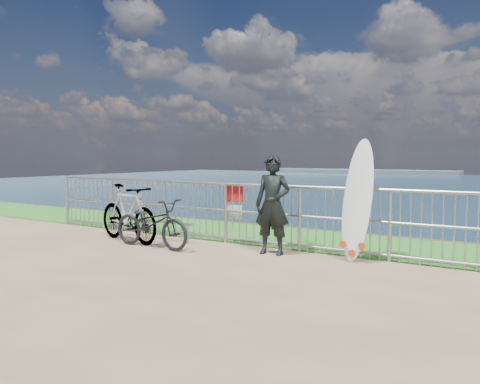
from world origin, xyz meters
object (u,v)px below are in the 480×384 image
Objects in this scene: surfboard at (357,204)px; bicycle_near at (151,223)px; surfer at (273,205)px; bicycle_far at (128,213)px.

surfboard reaches higher than bicycle_near.
bicycle_near is at bearing -168.91° from surfer.
surfer is 0.99× the size of bicycle_near.
bicycle_near is (-2.07, -0.64, -0.38)m from surfer.
bicycle_far is (-4.16, -0.72, -0.33)m from surfboard.
surfboard is (1.32, 0.28, 0.06)m from surfer.
surfboard is 3.54m from bicycle_near.
surfer reaches higher than bicycle_far.
surfboard is at bearing -67.50° from bicycle_far.
surfer is at bearing -168.00° from surfboard.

